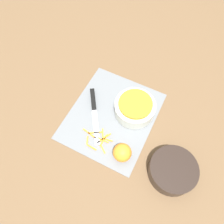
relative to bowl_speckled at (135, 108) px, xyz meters
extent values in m
plane|color=brown|center=(0.06, -0.08, -0.04)|extent=(4.00, 4.00, 0.00)
cube|color=slate|center=(0.06, -0.08, -0.04)|extent=(0.42, 0.36, 0.01)
cylinder|color=silver|center=(0.00, 0.00, -0.01)|extent=(0.17, 0.17, 0.06)
cylinder|color=orange|center=(0.00, 0.00, 0.03)|extent=(0.14, 0.14, 0.02)
cylinder|color=black|center=(0.18, 0.24, -0.01)|extent=(0.18, 0.18, 0.07)
cube|color=black|center=(0.03, -0.19, -0.03)|extent=(0.10, 0.08, 0.02)
cube|color=silver|center=(0.14, -0.11, -0.03)|extent=(0.15, 0.11, 0.00)
sphere|color=orange|center=(0.20, 0.04, 0.00)|extent=(0.07, 0.07, 0.07)
cube|color=orange|center=(0.18, -0.12, -0.03)|extent=(0.02, 0.07, 0.00)
cube|color=orange|center=(0.17, -0.04, -0.03)|extent=(0.01, 0.04, 0.00)
cube|color=orange|center=(0.17, -0.06, -0.03)|extent=(0.04, 0.02, 0.00)
cube|color=orange|center=(0.18, -0.06, -0.03)|extent=(0.01, 0.05, 0.00)
cube|color=orange|center=(0.22, -0.04, -0.03)|extent=(0.03, 0.03, 0.00)
cube|color=orange|center=(0.16, -0.07, -0.03)|extent=(0.05, 0.03, 0.00)
cube|color=orange|center=(0.23, -0.09, -0.03)|extent=(0.01, 0.05, 0.00)
cube|color=orange|center=(0.17, -0.10, -0.03)|extent=(0.04, 0.05, 0.00)
cube|color=orange|center=(0.17, -0.06, -0.03)|extent=(0.07, 0.04, 0.00)
cube|color=orange|center=(0.19, -0.06, -0.03)|extent=(0.04, 0.01, 0.00)
cube|color=orange|center=(0.21, -0.12, -0.03)|extent=(0.03, 0.02, 0.00)
camera|label=1|loc=(0.45, 0.12, 0.82)|focal=35.00mm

